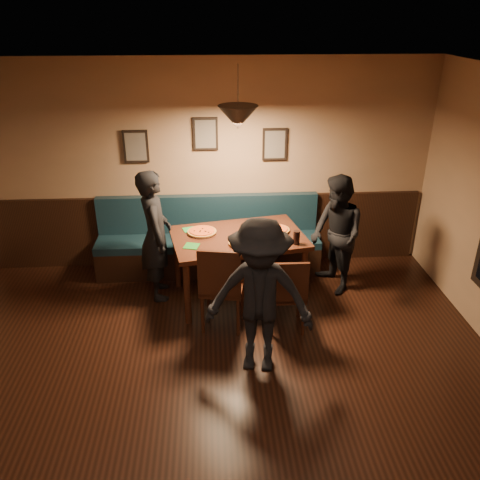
% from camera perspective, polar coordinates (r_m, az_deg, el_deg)
% --- Properties ---
extents(floor, '(7.00, 7.00, 0.00)m').
position_cam_1_polar(floor, '(4.38, -3.21, -24.16)').
color(floor, black).
rests_on(floor, ground).
extents(ceiling, '(7.00, 7.00, 0.00)m').
position_cam_1_polar(ceiling, '(2.89, -4.60, 14.73)').
color(ceiling, silver).
rests_on(ceiling, ground).
extents(wall_back, '(6.00, 0.00, 6.00)m').
position_cam_1_polar(wall_back, '(6.63, -3.90, 8.44)').
color(wall_back, '#8C704F').
rests_on(wall_back, ground).
extents(wainscot, '(5.88, 0.06, 1.00)m').
position_cam_1_polar(wainscot, '(6.92, -3.68, 1.22)').
color(wainscot, black).
rests_on(wainscot, ground).
extents(booth_bench, '(3.00, 0.60, 1.00)m').
position_cam_1_polar(booth_bench, '(6.67, -3.67, 0.27)').
color(booth_bench, '#0F232D').
rests_on(booth_bench, ground).
extents(picture_left, '(0.32, 0.04, 0.42)m').
position_cam_1_polar(picture_left, '(6.59, -11.96, 10.55)').
color(picture_left, black).
rests_on(picture_left, wall_back).
extents(picture_center, '(0.32, 0.04, 0.42)m').
position_cam_1_polar(picture_center, '(6.48, -4.02, 12.16)').
color(picture_center, black).
rests_on(picture_center, wall_back).
extents(picture_right, '(0.32, 0.04, 0.42)m').
position_cam_1_polar(picture_right, '(6.58, 4.03, 11.00)').
color(picture_right, black).
rests_on(picture_right, wall_back).
extents(pendant_lamp, '(0.44, 0.44, 0.25)m').
position_cam_1_polar(pendant_lamp, '(5.47, -0.24, 14.02)').
color(pendant_lamp, black).
rests_on(pendant_lamp, ceiling).
extents(dining_table, '(1.72, 1.28, 0.84)m').
position_cam_1_polar(dining_table, '(6.10, -0.21, -3.09)').
color(dining_table, black).
rests_on(dining_table, floor).
extents(chair_near_left, '(0.54, 0.54, 1.05)m').
position_cam_1_polar(chair_near_left, '(5.52, -2.05, -5.19)').
color(chair_near_left, black).
rests_on(chair_near_left, floor).
extents(chair_near_right, '(0.41, 0.41, 0.92)m').
position_cam_1_polar(chair_near_right, '(5.54, 5.42, -5.98)').
color(chair_near_right, black).
rests_on(chair_near_right, floor).
extents(diner_left, '(0.48, 0.65, 1.64)m').
position_cam_1_polar(diner_left, '(6.05, -9.75, 0.51)').
color(diner_left, black).
rests_on(diner_left, floor).
extents(diner_right, '(0.75, 0.86, 1.52)m').
position_cam_1_polar(diner_right, '(6.23, 11.09, 0.55)').
color(diner_right, black).
rests_on(diner_right, floor).
extents(diner_front, '(1.15, 0.80, 1.62)m').
position_cam_1_polar(diner_front, '(4.74, 2.27, -6.68)').
color(diner_front, black).
rests_on(diner_front, floor).
extents(pizza_a, '(0.45, 0.45, 0.04)m').
position_cam_1_polar(pizza_a, '(5.99, -4.43, 0.96)').
color(pizza_a, orange).
rests_on(pizza_a, dining_table).
extents(pizza_b, '(0.44, 0.44, 0.04)m').
position_cam_1_polar(pizza_b, '(5.70, 0.36, -0.29)').
color(pizza_b, orange).
rests_on(pizza_b, dining_table).
extents(pizza_c, '(0.38, 0.38, 0.04)m').
position_cam_1_polar(pizza_c, '(6.05, 4.24, 1.20)').
color(pizza_c, orange).
rests_on(pizza_c, dining_table).
extents(soda_glass, '(0.09, 0.09, 0.16)m').
position_cam_1_polar(soda_glass, '(5.71, 6.56, 0.29)').
color(soda_glass, black).
rests_on(soda_glass, dining_table).
extents(tabasco_bottle, '(0.03, 0.03, 0.11)m').
position_cam_1_polar(tabasco_bottle, '(5.85, 4.51, 0.74)').
color(tabasco_bottle, '#A31205').
rests_on(tabasco_bottle, dining_table).
extents(napkin_a, '(0.19, 0.19, 0.01)m').
position_cam_1_polar(napkin_a, '(6.10, -5.87, 1.21)').
color(napkin_a, '#227F34').
rests_on(napkin_a, dining_table).
extents(napkin_b, '(0.20, 0.20, 0.01)m').
position_cam_1_polar(napkin_b, '(5.68, -5.63, -0.70)').
color(napkin_b, '#1B671E').
rests_on(napkin_b, dining_table).
extents(cutlery_set, '(0.20, 0.08, 0.00)m').
position_cam_1_polar(cutlery_set, '(5.54, -0.04, -1.29)').
color(cutlery_set, '#B6B6BA').
rests_on(cutlery_set, dining_table).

